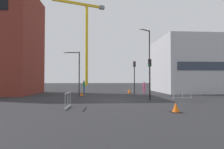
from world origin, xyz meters
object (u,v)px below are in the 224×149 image
traffic_light_near (134,72)px  pedestrian_walking (144,86)px  traffic_cone_orange (129,91)px  streetlamp_short (77,68)px  streetlamp_tall (148,57)px  construction_crane (86,32)px  traffic_cone_on_verge (176,108)px  pedestrian_waiting (84,86)px  traffic_cone_by_barrier (82,94)px  traffic_light_verge (150,73)px

traffic_light_near → pedestrian_walking: traffic_light_near is taller
traffic_light_near → traffic_cone_orange: bearing=93.3°
streetlamp_short → streetlamp_tall: bearing=-10.7°
traffic_cone_orange → pedestrian_walking: bearing=8.8°
streetlamp_short → traffic_light_near: size_ratio=1.28×
streetlamp_short → traffic_cone_orange: 8.22m
streetlamp_tall → traffic_cone_orange: bearing=110.5°
streetlamp_tall → construction_crane: bearing=104.9°
streetlamp_tall → traffic_cone_on_verge: bearing=-96.7°
traffic_light_near → traffic_cone_on_verge: bearing=-89.2°
streetlamp_tall → pedestrian_waiting: streetlamp_tall is taller
construction_crane → pedestrian_walking: construction_crane is taller
construction_crane → streetlamp_short: construction_crane is taller
traffic_cone_on_verge → traffic_cone_orange: 15.32m
streetlamp_short → traffic_cone_by_barrier: 3.53m
pedestrian_walking → traffic_cone_orange: size_ratio=2.36×
streetlamp_short → pedestrian_waiting: size_ratio=3.02×
traffic_cone_orange → traffic_cone_by_barrier: bearing=-147.0°
pedestrian_waiting → traffic_cone_by_barrier: pedestrian_waiting is taller
traffic_light_near → pedestrian_walking: size_ratio=2.61×
streetlamp_short → traffic_cone_by_barrier: streetlamp_short is taller
traffic_light_verge → traffic_cone_orange: traffic_light_verge is taller
traffic_light_verge → pedestrian_walking: bearing=79.6°
traffic_light_verge → traffic_cone_on_verge: 6.88m
traffic_cone_on_verge → traffic_cone_orange: bearing=91.3°
streetlamp_short → pedestrian_walking: streetlamp_short is taller
pedestrian_waiting → traffic_cone_orange: size_ratio=2.61×
traffic_cone_by_barrier → streetlamp_short: bearing=118.8°
pedestrian_walking → traffic_cone_orange: 2.34m
construction_crane → traffic_cone_by_barrier: bearing=-86.2°
construction_crane → traffic_cone_on_verge: construction_crane is taller
traffic_light_verge → traffic_cone_orange: bearing=93.5°
traffic_light_verge → pedestrian_walking: (1.68, 9.20, -1.69)m
construction_crane → streetlamp_short: 40.96m
streetlamp_tall → pedestrian_walking: (0.60, 4.71, -3.69)m
construction_crane → pedestrian_waiting: bearing=-85.9°
traffic_cone_orange → traffic_cone_on_verge: bearing=-88.7°
streetlamp_short → traffic_cone_on_verge: 14.97m
streetlamp_tall → traffic_cone_orange: size_ratio=11.46×
streetlamp_short → traffic_cone_by_barrier: bearing=-61.2°
construction_crane → traffic_cone_on_verge: size_ratio=46.78×
streetlamp_short → traffic_light_near: streetlamp_short is taller
streetlamp_tall → traffic_cone_orange: 6.35m
construction_crane → traffic_cone_on_verge: bearing=-79.6°
construction_crane → traffic_cone_by_barrier: size_ratio=52.04×
construction_crane → traffic_light_near: construction_crane is taller
traffic_light_verge → streetlamp_tall: bearing=76.4°
traffic_cone_by_barrier → traffic_cone_orange: bearing=33.0°
traffic_cone_on_verge → construction_crane: bearing=100.4°
streetlamp_tall → pedestrian_waiting: size_ratio=4.39×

